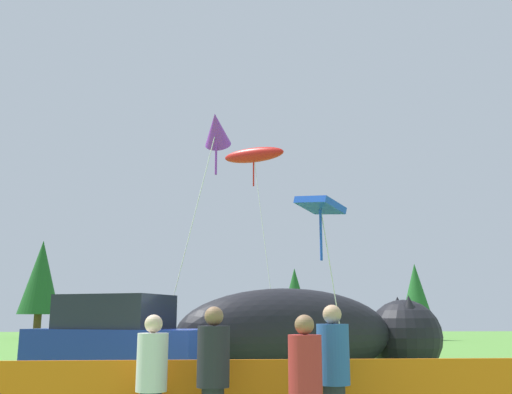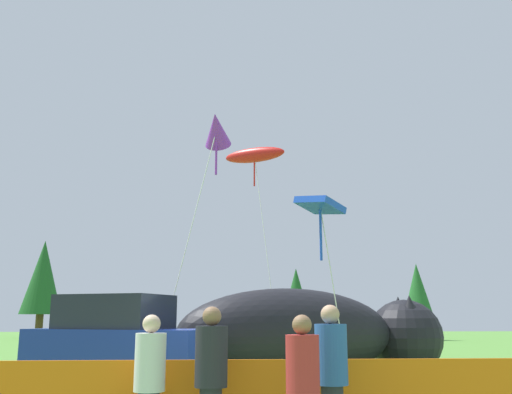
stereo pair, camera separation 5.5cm
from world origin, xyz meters
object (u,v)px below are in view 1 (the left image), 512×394
(spectator_in_black_shirt, at_px, (213,376))
(kite_red_lizard, at_px, (254,156))
(spectator_in_blue_shirt, at_px, (152,381))
(parked_car, at_px, (120,348))
(folding_chair, at_px, (311,386))
(inflatable_cat, at_px, (314,338))
(kite_purple_delta, at_px, (216,130))
(spectator_in_grey_shirt, at_px, (305,387))
(kite_blue_box, at_px, (320,208))
(spectator_in_green_shirt, at_px, (334,374))

(spectator_in_black_shirt, xyz_separation_m, kite_red_lizard, (1.24, 14.89, 7.16))
(spectator_in_blue_shirt, xyz_separation_m, kite_red_lizard, (2.00, 14.86, 7.21))
(parked_car, xyz_separation_m, kite_red_lizard, (3.41, 9.23, 7.11))
(folding_chair, relative_size, spectator_in_black_shirt, 0.49)
(inflatable_cat, height_order, spectator_in_blue_shirt, inflatable_cat)
(kite_purple_delta, bearing_deg, spectator_in_blue_shirt, -94.52)
(spectator_in_grey_shirt, relative_size, kite_blue_box, 0.39)
(kite_blue_box, bearing_deg, parked_car, 179.62)
(inflatable_cat, bearing_deg, folding_chair, -123.58)
(folding_chair, distance_m, kite_purple_delta, 7.94)
(spectator_in_grey_shirt, height_order, kite_blue_box, kite_blue_box)
(spectator_in_black_shirt, xyz_separation_m, kite_purple_delta, (-0.16, 7.71, 5.80))
(spectator_in_blue_shirt, height_order, kite_red_lizard, kite_red_lizard)
(folding_chair, distance_m, spectator_in_blue_shirt, 4.09)
(spectator_in_green_shirt, height_order, spectator_in_grey_shirt, spectator_in_green_shirt)
(spectator_in_blue_shirt, distance_m, kite_blue_box, 7.22)
(folding_chair, bearing_deg, spectator_in_black_shirt, -163.66)
(parked_car, xyz_separation_m, kite_purple_delta, (2.01, 2.05, 5.75))
(spectator_in_green_shirt, bearing_deg, kite_red_lizard, 91.14)
(parked_car, height_order, kite_red_lizard, kite_red_lizard)
(spectator_in_grey_shirt, bearing_deg, spectator_in_blue_shirt, 158.31)
(parked_car, bearing_deg, spectator_in_grey_shirt, -40.75)
(spectator_in_green_shirt, height_order, kite_purple_delta, kite_purple_delta)
(folding_chair, height_order, spectator_in_black_shirt, spectator_in_black_shirt)
(parked_car, bearing_deg, spectator_in_green_shirt, -34.16)
(spectator_in_black_shirt, xyz_separation_m, kite_blue_box, (2.36, 5.63, 3.24))
(spectator_in_grey_shirt, distance_m, kite_red_lizard, 17.18)
(spectator_in_blue_shirt, bearing_deg, folding_chair, 52.72)
(kite_red_lizard, bearing_deg, kite_purple_delta, -101.01)
(folding_chair, height_order, spectator_in_blue_shirt, spectator_in_blue_shirt)
(spectator_in_black_shirt, bearing_deg, kite_red_lizard, 85.24)
(spectator_in_grey_shirt, bearing_deg, folding_chair, 80.86)
(kite_blue_box, xyz_separation_m, kite_purple_delta, (-2.52, 2.08, 2.56))
(inflatable_cat, distance_m, spectator_in_green_shirt, 9.00)
(spectator_in_green_shirt, bearing_deg, inflatable_cat, 82.76)
(spectator_in_blue_shirt, relative_size, kite_purple_delta, 0.24)
(spectator_in_blue_shirt, xyz_separation_m, spectator_in_green_shirt, (2.30, 0.05, 0.07))
(parked_car, relative_size, kite_red_lizard, 0.52)
(parked_car, height_order, spectator_in_green_shirt, parked_car)
(folding_chair, xyz_separation_m, kite_purple_delta, (-1.86, 4.45, 6.30))
(inflatable_cat, relative_size, spectator_in_green_shirt, 4.42)
(spectator_in_black_shirt, bearing_deg, inflatable_cat, 73.49)
(spectator_in_green_shirt, relative_size, kite_blue_box, 0.42)
(spectator_in_green_shirt, relative_size, spectator_in_black_shirt, 1.01)
(kite_blue_box, height_order, kite_red_lizard, kite_red_lizard)
(kite_blue_box, relative_size, kite_purple_delta, 0.61)
(spectator_in_black_shirt, height_order, kite_purple_delta, kite_purple_delta)
(parked_car, distance_m, spectator_in_green_shirt, 6.71)
(spectator_in_black_shirt, bearing_deg, kite_blue_box, 67.26)
(inflatable_cat, bearing_deg, kite_red_lizard, 79.61)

